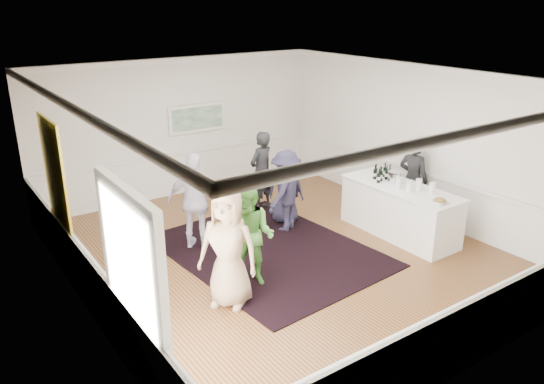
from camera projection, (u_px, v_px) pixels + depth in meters
floor at (281, 253)px, 9.79m from camera, size 8.00×8.00×0.00m
ceiling at (282, 78)px, 8.69m from camera, size 7.00×8.00×0.02m
wall_left at (77, 214)px, 7.36m from camera, size 0.02×8.00×3.20m
wall_right at (417, 141)px, 11.11m from camera, size 0.02×8.00×3.20m
wall_back at (181, 127)px, 12.32m from camera, size 7.00×0.02×3.20m
wall_front at (482, 257)px, 6.15m from camera, size 7.00×0.02×3.20m
wainscoting at (281, 228)px, 9.62m from camera, size 7.00×8.00×1.00m
mirror at (55, 176)px, 8.32m from camera, size 0.05×1.25×1.85m
doorway at (132, 281)px, 5.99m from camera, size 0.10×1.78×2.56m
landscape_painting at (197, 118)px, 12.43m from camera, size 1.44×0.06×0.66m
area_rug at (269, 251)px, 9.85m from camera, size 3.42×4.32×0.02m
serving_table at (400, 210)px, 10.41m from camera, size 0.94×2.47×1.00m
bartender at (413, 179)px, 11.01m from camera, size 0.57×0.73×1.76m
guest_tan at (228, 248)px, 7.87m from camera, size 1.04×1.08×1.87m
guest_green at (250, 236)px, 8.49m from camera, size 1.00×1.04×1.69m
guest_lilac at (196, 202)px, 9.72m from camera, size 1.10×1.05×1.83m
guest_dark_a at (286, 191)px, 10.52m from camera, size 1.23×1.00×1.65m
guest_dark_b at (261, 171)px, 11.53m from camera, size 0.74×0.59×1.77m
guest_navy at (286, 188)px, 10.91m from camera, size 0.84×0.86×1.49m
wine_bottles at (382, 172)px, 10.59m from camera, size 0.45×0.32×0.31m
juice_pitchers at (415, 185)px, 9.96m from camera, size 0.39×0.69×0.24m
ice_bucket at (394, 178)px, 10.39m from camera, size 0.26×0.26×0.25m
nut_bowl at (440, 201)px, 9.40m from camera, size 0.27×0.27×0.07m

